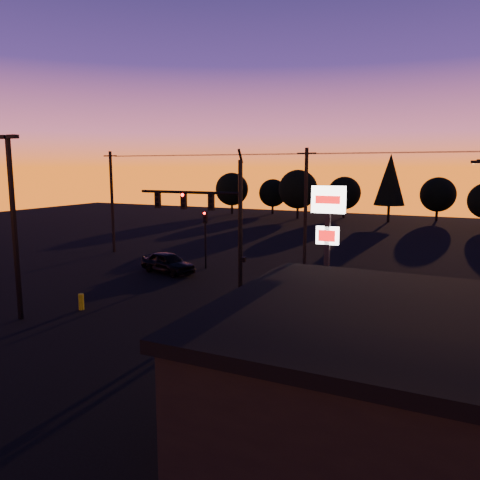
{
  "coord_description": "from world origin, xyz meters",
  "views": [
    {
      "loc": [
        12.37,
        -18.77,
        7.61
      ],
      "look_at": [
        1.0,
        5.0,
        3.5
      ],
      "focal_mm": 35.0,
      "sensor_mm": 36.0,
      "label": 1
    }
  ],
  "objects_px": {
    "secondary_signal": "(205,231)",
    "pylon_sign": "(328,228)",
    "suv_parked": "(380,381)",
    "bollard": "(81,302)",
    "car_left": "(168,263)",
    "car_right": "(379,288)",
    "parking_lot_light": "(13,215)",
    "traffic_signal_mast": "(214,216)"
  },
  "relations": [
    {
      "from": "parking_lot_light",
      "to": "car_right",
      "type": "bearing_deg",
      "value": 35.95
    },
    {
      "from": "suv_parked",
      "to": "car_right",
      "type": "bearing_deg",
      "value": 98.52
    },
    {
      "from": "parking_lot_light",
      "to": "car_left",
      "type": "height_order",
      "value": "parking_lot_light"
    },
    {
      "from": "bollard",
      "to": "car_left",
      "type": "bearing_deg",
      "value": 94.95
    },
    {
      "from": "bollard",
      "to": "pylon_sign",
      "type": "bearing_deg",
      "value": 8.69
    },
    {
      "from": "secondary_signal",
      "to": "car_right",
      "type": "bearing_deg",
      "value": -12.77
    },
    {
      "from": "parking_lot_light",
      "to": "pylon_sign",
      "type": "height_order",
      "value": "parking_lot_light"
    },
    {
      "from": "secondary_signal",
      "to": "pylon_sign",
      "type": "distance_m",
      "value": 15.75
    },
    {
      "from": "pylon_sign",
      "to": "car_right",
      "type": "relative_size",
      "value": 1.49
    },
    {
      "from": "parking_lot_light",
      "to": "car_right",
      "type": "distance_m",
      "value": 20.07
    },
    {
      "from": "traffic_signal_mast",
      "to": "suv_parked",
      "type": "relative_size",
      "value": 1.82
    },
    {
      "from": "bollard",
      "to": "car_right",
      "type": "relative_size",
      "value": 0.19
    },
    {
      "from": "pylon_sign",
      "to": "traffic_signal_mast",
      "type": "bearing_deg",
      "value": 160.64
    },
    {
      "from": "car_left",
      "to": "car_right",
      "type": "relative_size",
      "value": 0.98
    },
    {
      "from": "pylon_sign",
      "to": "suv_parked",
      "type": "xyz_separation_m",
      "value": [
        3.31,
        -5.25,
        -4.26
      ]
    },
    {
      "from": "car_left",
      "to": "car_right",
      "type": "xyz_separation_m",
      "value": [
        15.01,
        -0.48,
        -0.1
      ]
    },
    {
      "from": "traffic_signal_mast",
      "to": "bollard",
      "type": "bearing_deg",
      "value": -142.36
    },
    {
      "from": "bollard",
      "to": "secondary_signal",
      "type": "bearing_deg",
      "value": 85.76
    },
    {
      "from": "traffic_signal_mast",
      "to": "bollard",
      "type": "distance_m",
      "value": 8.59
    },
    {
      "from": "traffic_signal_mast",
      "to": "secondary_signal",
      "type": "xyz_separation_m",
      "value": [
        -4.9,
        7.49,
        -2.07
      ]
    },
    {
      "from": "secondary_signal",
      "to": "suv_parked",
      "type": "relative_size",
      "value": 0.92
    },
    {
      "from": "car_left",
      "to": "suv_parked",
      "type": "distance_m",
      "value": 21.22
    },
    {
      "from": "traffic_signal_mast",
      "to": "secondary_signal",
      "type": "relative_size",
      "value": 1.97
    },
    {
      "from": "traffic_signal_mast",
      "to": "bollard",
      "type": "xyz_separation_m",
      "value": [
        -5.79,
        -4.46,
        -4.5
      ]
    },
    {
      "from": "secondary_signal",
      "to": "car_right",
      "type": "relative_size",
      "value": 0.95
    },
    {
      "from": "traffic_signal_mast",
      "to": "bollard",
      "type": "height_order",
      "value": "traffic_signal_mast"
    },
    {
      "from": "pylon_sign",
      "to": "car_left",
      "type": "relative_size",
      "value": 1.51
    },
    {
      "from": "car_left",
      "to": "suv_parked",
      "type": "relative_size",
      "value": 0.95
    },
    {
      "from": "secondary_signal",
      "to": "suv_parked",
      "type": "height_order",
      "value": "secondary_signal"
    },
    {
      "from": "parking_lot_light",
      "to": "traffic_signal_mast",
      "type": "bearing_deg",
      "value": 43.37
    },
    {
      "from": "secondary_signal",
      "to": "parking_lot_light",
      "type": "height_order",
      "value": "parking_lot_light"
    },
    {
      "from": "bollard",
      "to": "traffic_signal_mast",
      "type": "bearing_deg",
      "value": 37.64
    },
    {
      "from": "traffic_signal_mast",
      "to": "pylon_sign",
      "type": "xyz_separation_m",
      "value": [
        7.1,
        -2.49,
        -0.02
      ]
    },
    {
      "from": "suv_parked",
      "to": "traffic_signal_mast",
      "type": "bearing_deg",
      "value": 142.6
    },
    {
      "from": "car_right",
      "to": "car_left",
      "type": "bearing_deg",
      "value": -114.38
    },
    {
      "from": "traffic_signal_mast",
      "to": "suv_parked",
      "type": "bearing_deg",
      "value": -36.65
    },
    {
      "from": "car_right",
      "to": "suv_parked",
      "type": "distance_m",
      "value": 12.38
    },
    {
      "from": "bollard",
      "to": "car_left",
      "type": "relative_size",
      "value": 0.19
    },
    {
      "from": "car_left",
      "to": "traffic_signal_mast",
      "type": "bearing_deg",
      "value": -111.6
    },
    {
      "from": "secondary_signal",
      "to": "pylon_sign",
      "type": "relative_size",
      "value": 0.64
    },
    {
      "from": "traffic_signal_mast",
      "to": "car_left",
      "type": "relative_size",
      "value": 1.91
    },
    {
      "from": "traffic_signal_mast",
      "to": "suv_parked",
      "type": "xyz_separation_m",
      "value": [
        10.4,
        -7.74,
        -4.28
      ]
    }
  ]
}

